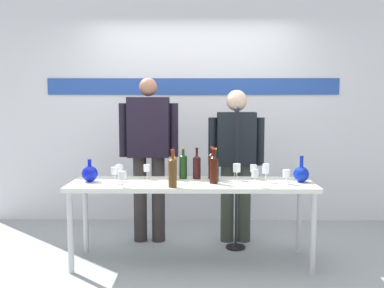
{
  "coord_description": "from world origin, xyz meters",
  "views": [
    {
      "loc": [
        0.04,
        -3.84,
        1.49
      ],
      "look_at": [
        0.0,
        0.15,
        1.09
      ],
      "focal_mm": 39.93,
      "sensor_mm": 36.0,
      "label": 1
    }
  ],
  "objects_px": {
    "wine_glass_right_1": "(253,169)",
    "wine_glass_right_2": "(255,174)",
    "wine_glass_left_2": "(147,169)",
    "wine_glass_right_0": "(287,174)",
    "wine_glass_left_0": "(118,170)",
    "wine_glass_left_3": "(122,176)",
    "wine_bottle_2": "(173,166)",
    "wine_glass_right_4": "(266,169)",
    "wine_glass_left_1": "(114,171)",
    "wine_glass_right_3": "(237,168)",
    "wine_bottle_0": "(183,165)",
    "wine_bottle_1": "(215,168)",
    "wine_glass_left_4": "(120,168)",
    "display_table": "(192,189)",
    "microphone_stand": "(236,202)",
    "presenter_right": "(236,156)",
    "wine_bottle_4": "(214,168)",
    "wine_bottle_6": "(197,166)",
    "wine_bottle_5": "(212,165)",
    "decanter_blue_right": "(301,174)",
    "wine_bottle_3": "(173,171)",
    "presenter_left": "(149,148)"
  },
  "relations": [
    {
      "from": "wine_glass_right_1",
      "to": "wine_glass_right_2",
      "type": "bearing_deg",
      "value": -95.36
    },
    {
      "from": "wine_glass_left_2",
      "to": "wine_glass_right_0",
      "type": "distance_m",
      "value": 1.29
    },
    {
      "from": "wine_glass_left_0",
      "to": "wine_glass_left_3",
      "type": "bearing_deg",
      "value": -73.17
    },
    {
      "from": "wine_bottle_2",
      "to": "wine_glass_right_4",
      "type": "bearing_deg",
      "value": -9.29
    },
    {
      "from": "wine_glass_left_0",
      "to": "wine_glass_right_4",
      "type": "distance_m",
      "value": 1.36
    },
    {
      "from": "wine_glass_left_1",
      "to": "wine_glass_right_3",
      "type": "xyz_separation_m",
      "value": [
        1.12,
        0.15,
        0.01
      ]
    },
    {
      "from": "wine_glass_left_3",
      "to": "wine_bottle_0",
      "type": "bearing_deg",
      "value": 40.71
    },
    {
      "from": "wine_glass_left_0",
      "to": "wine_glass_left_2",
      "type": "height_order",
      "value": "wine_glass_left_0"
    },
    {
      "from": "wine_glass_left_0",
      "to": "wine_glass_right_1",
      "type": "height_order",
      "value": "wine_glass_left_0"
    },
    {
      "from": "wine_bottle_1",
      "to": "wine_bottle_2",
      "type": "height_order",
      "value": "wine_bottle_1"
    },
    {
      "from": "wine_bottle_1",
      "to": "wine_glass_right_2",
      "type": "relative_size",
      "value": 2.01
    },
    {
      "from": "wine_glass_right_0",
      "to": "wine_glass_right_3",
      "type": "height_order",
      "value": "wine_glass_right_3"
    },
    {
      "from": "wine_glass_left_4",
      "to": "display_table",
      "type": "bearing_deg",
      "value": -15.81
    },
    {
      "from": "wine_glass_left_0",
      "to": "wine_glass_left_3",
      "type": "relative_size",
      "value": 1.05
    },
    {
      "from": "display_table",
      "to": "wine_glass_left_3",
      "type": "height_order",
      "value": "wine_glass_left_3"
    },
    {
      "from": "wine_bottle_0",
      "to": "microphone_stand",
      "type": "distance_m",
      "value": 0.7
    },
    {
      "from": "wine_bottle_1",
      "to": "wine_glass_left_0",
      "type": "distance_m",
      "value": 0.9
    },
    {
      "from": "presenter_right",
      "to": "wine_bottle_2",
      "type": "relative_size",
      "value": 5.37
    },
    {
      "from": "wine_glass_right_0",
      "to": "wine_glass_right_2",
      "type": "distance_m",
      "value": 0.32
    },
    {
      "from": "wine_glass_right_4",
      "to": "microphone_stand",
      "type": "relative_size",
      "value": 0.12
    },
    {
      "from": "wine_bottle_4",
      "to": "wine_glass_left_2",
      "type": "bearing_deg",
      "value": 161.28
    },
    {
      "from": "wine_bottle_4",
      "to": "wine_glass_right_4",
      "type": "xyz_separation_m",
      "value": [
        0.48,
        0.07,
        -0.02
      ]
    },
    {
      "from": "wine_glass_left_1",
      "to": "wine_glass_right_2",
      "type": "relative_size",
      "value": 0.95
    },
    {
      "from": "display_table",
      "to": "wine_bottle_6",
      "type": "distance_m",
      "value": 0.26
    },
    {
      "from": "wine_glass_left_2",
      "to": "wine_glass_right_0",
      "type": "relative_size",
      "value": 1.08
    },
    {
      "from": "presenter_right",
      "to": "wine_bottle_5",
      "type": "xyz_separation_m",
      "value": [
        -0.27,
        -0.43,
        -0.03
      ]
    },
    {
      "from": "decanter_blue_right",
      "to": "wine_glass_right_3",
      "type": "bearing_deg",
      "value": 171.9
    },
    {
      "from": "wine_glass_right_4",
      "to": "microphone_stand",
      "type": "xyz_separation_m",
      "value": [
        -0.23,
        0.38,
        -0.4
      ]
    },
    {
      "from": "wine_bottle_3",
      "to": "presenter_left",
      "type": "bearing_deg",
      "value": 109.23
    },
    {
      "from": "decanter_blue_right",
      "to": "wine_bottle_3",
      "type": "bearing_deg",
      "value": -167.92
    },
    {
      "from": "wine_bottle_1",
      "to": "wine_glass_left_3",
      "type": "height_order",
      "value": "wine_bottle_1"
    },
    {
      "from": "wine_bottle_0",
      "to": "wine_bottle_5",
      "type": "distance_m",
      "value": 0.27
    },
    {
      "from": "wine_bottle_0",
      "to": "wine_bottle_1",
      "type": "relative_size",
      "value": 0.97
    },
    {
      "from": "wine_bottle_0",
      "to": "wine_glass_left_1",
      "type": "distance_m",
      "value": 0.66
    },
    {
      "from": "display_table",
      "to": "wine_bottle_2",
      "type": "bearing_deg",
      "value": 139.39
    },
    {
      "from": "wine_glass_left_0",
      "to": "wine_glass_right_4",
      "type": "height_order",
      "value": "wine_glass_right_4"
    },
    {
      "from": "display_table",
      "to": "wine_glass_left_2",
      "type": "relative_size",
      "value": 15.93
    },
    {
      "from": "microphone_stand",
      "to": "presenter_left",
      "type": "bearing_deg",
      "value": 165.82
    },
    {
      "from": "wine_bottle_1",
      "to": "wine_glass_left_1",
      "type": "relative_size",
      "value": 2.12
    },
    {
      "from": "wine_bottle_5",
      "to": "wine_glass_right_3",
      "type": "relative_size",
      "value": 1.93
    },
    {
      "from": "wine_bottle_4",
      "to": "wine_glass_right_3",
      "type": "bearing_deg",
      "value": 34.92
    },
    {
      "from": "wine_bottle_0",
      "to": "wine_bottle_5",
      "type": "bearing_deg",
      "value": 0.49
    },
    {
      "from": "wine_bottle_0",
      "to": "wine_glass_right_1",
      "type": "distance_m",
      "value": 0.67
    },
    {
      "from": "wine_glass_left_0",
      "to": "wine_glass_right_2",
      "type": "bearing_deg",
      "value": -11.42
    },
    {
      "from": "wine_glass_left_1",
      "to": "wine_glass_left_0",
      "type": "bearing_deg",
      "value": 81.18
    },
    {
      "from": "wine_glass_right_2",
      "to": "wine_bottle_2",
      "type": "bearing_deg",
      "value": 154.07
    },
    {
      "from": "wine_glass_left_3",
      "to": "wine_glass_right_2",
      "type": "xyz_separation_m",
      "value": [
        1.14,
        0.05,
        0.01
      ]
    },
    {
      "from": "presenter_right",
      "to": "wine_glass_left_3",
      "type": "xyz_separation_m",
      "value": [
        -1.05,
        -0.87,
        -0.06
      ]
    },
    {
      "from": "wine_bottle_4",
      "to": "wine_bottle_0",
      "type": "bearing_deg",
      "value": 139.44
    },
    {
      "from": "presenter_left",
      "to": "wine_bottle_2",
      "type": "distance_m",
      "value": 0.56
    }
  ]
}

